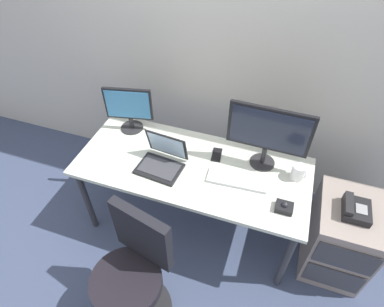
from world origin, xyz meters
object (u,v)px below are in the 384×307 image
(desk_phone, at_px, (355,209))
(office_chair, at_px, (134,277))
(monitor_main, at_px, (269,133))
(coffee_mug, at_px, (298,172))
(laptop, at_px, (162,160))
(monitor_side, at_px, (129,108))
(cell_phone, at_px, (217,155))
(trackball_mouse, at_px, (284,207))
(file_cabinet, at_px, (339,237))
(keyboard, at_px, (237,180))

(desk_phone, distance_m, office_chair, 1.49)
(monitor_main, height_order, coffee_mug, monitor_main)
(monitor_main, height_order, laptop, monitor_main)
(desk_phone, bearing_deg, monitor_main, 164.02)
(monitor_side, xyz_separation_m, cell_phone, (0.74, -0.08, -0.20))
(monitor_main, distance_m, monitor_side, 1.08)
(desk_phone, relative_size, cell_phone, 1.41)
(office_chair, xyz_separation_m, laptop, (-0.08, 0.72, 0.33))
(office_chair, bearing_deg, coffee_mug, 47.11)
(monitor_main, distance_m, trackball_mouse, 0.49)
(file_cabinet, height_order, monitor_side, monitor_side)
(monitor_main, distance_m, keyboard, 0.38)
(cell_phone, bearing_deg, monitor_side, 166.96)
(monitor_side, height_order, coffee_mug, monitor_side)
(keyboard, bearing_deg, trackball_mouse, -22.17)
(monitor_main, bearing_deg, monitor_side, 177.39)
(monitor_side, relative_size, cell_phone, 2.64)
(trackball_mouse, bearing_deg, desk_phone, 21.68)
(office_chair, xyz_separation_m, cell_phone, (0.26, 0.94, 0.28))
(desk_phone, height_order, office_chair, office_chair)
(trackball_mouse, distance_m, coffee_mug, 0.31)
(desk_phone, relative_size, office_chair, 0.21)
(file_cabinet, bearing_deg, laptop, -176.33)
(desk_phone, height_order, keyboard, same)
(desk_phone, height_order, coffee_mug, coffee_mug)
(office_chair, bearing_deg, monitor_main, 58.68)
(keyboard, distance_m, trackball_mouse, 0.36)
(file_cabinet, relative_size, trackball_mouse, 5.92)
(laptop, bearing_deg, keyboard, 3.01)
(keyboard, bearing_deg, monitor_main, 59.82)
(monitor_main, relative_size, laptop, 1.67)
(monitor_side, height_order, laptop, monitor_side)
(file_cabinet, relative_size, monitor_side, 1.74)
(desk_phone, xyz_separation_m, trackball_mouse, (-0.44, -0.18, 0.05))
(keyboard, bearing_deg, coffee_mug, 23.01)
(monitor_side, height_order, keyboard, monitor_side)
(desk_phone, distance_m, trackball_mouse, 0.48)
(cell_phone, bearing_deg, trackball_mouse, -38.85)
(monitor_side, bearing_deg, trackball_mouse, -17.87)
(desk_phone, relative_size, monitor_main, 0.36)
(desk_phone, distance_m, monitor_side, 1.75)
(coffee_mug, relative_size, cell_phone, 0.81)
(coffee_mug, bearing_deg, monitor_main, 166.12)
(desk_phone, distance_m, laptop, 1.33)
(keyboard, xyz_separation_m, coffee_mug, (0.38, 0.16, 0.04))
(file_cabinet, xyz_separation_m, keyboard, (-0.79, -0.06, 0.40))
(cell_phone, bearing_deg, laptop, -153.65)
(desk_phone, bearing_deg, laptop, -177.01)
(cell_phone, bearing_deg, office_chair, -112.31)
(monitor_side, xyz_separation_m, keyboard, (0.94, -0.27, -0.19))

